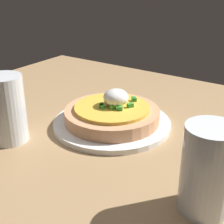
# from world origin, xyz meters

# --- Properties ---
(dining_table) EXTENTS (1.13, 0.70, 0.02)m
(dining_table) POSITION_xyz_m (0.00, 0.00, 0.01)
(dining_table) COLOR #9E7B53
(dining_table) RESTS_ON ground
(plate) EXTENTS (0.24, 0.24, 0.01)m
(plate) POSITION_xyz_m (-0.08, -0.03, 0.03)
(plate) COLOR white
(plate) RESTS_ON dining_table
(pizza) EXTENTS (0.20, 0.20, 0.07)m
(pizza) POSITION_xyz_m (-0.08, -0.03, 0.05)
(pizza) COLOR tan
(pizza) RESTS_ON plate
(cup_near) EXTENTS (0.07, 0.07, 0.12)m
(cup_near) POSITION_xyz_m (0.17, -0.17, 0.08)
(cup_near) COLOR silver
(cup_near) RESTS_ON dining_table
(cup_far) EXTENTS (0.07, 0.07, 0.13)m
(cup_far) POSITION_xyz_m (-0.20, -0.19, 0.08)
(cup_far) COLOR silver
(cup_far) RESTS_ON dining_table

